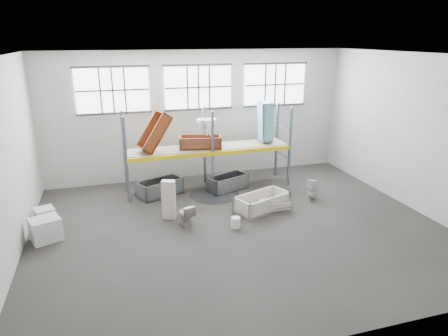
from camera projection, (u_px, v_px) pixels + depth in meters
name	position (u px, v px, depth m)	size (l,w,h in m)	color
floor	(238.00, 228.00, 12.12)	(12.00, 10.00, 0.10)	#433C38
ceiling	(240.00, 53.00, 10.53)	(12.00, 10.00, 0.10)	silver
wall_back	(198.00, 115.00, 15.92)	(12.00, 0.10, 5.00)	#B7B3AA
wall_front	(336.00, 222.00, 6.73)	(12.00, 0.10, 5.00)	#A4A098
wall_left	(2.00, 166.00, 9.67)	(0.10, 10.00, 5.00)	#B5B0A7
wall_right	(416.00, 133.00, 12.98)	(0.10, 10.00, 5.00)	#A29E97
window_left	(113.00, 90.00, 14.61)	(2.60, 0.04, 1.60)	white
window_mid	(198.00, 87.00, 15.48)	(2.60, 0.04, 1.60)	white
window_right	(275.00, 85.00, 16.36)	(2.60, 0.04, 1.60)	white
rack_upright_la	(126.00, 161.00, 13.46)	(0.08, 0.08, 3.00)	slate
rack_upright_lb	(124.00, 151.00, 14.55)	(0.08, 0.08, 3.00)	slate
rack_upright_ma	(213.00, 154.00, 14.28)	(0.08, 0.08, 3.00)	slate
rack_upright_mb	(204.00, 145.00, 15.37)	(0.08, 0.08, 3.00)	slate
rack_upright_ra	(290.00, 147.00, 15.10)	(0.08, 0.08, 3.00)	slate
rack_upright_rb	(277.00, 140.00, 16.19)	(0.08, 0.08, 3.00)	slate
rack_beam_front	(213.00, 154.00, 14.28)	(6.00, 0.10, 0.14)	yellow
rack_beam_back	(204.00, 145.00, 15.37)	(6.00, 0.10, 0.14)	yellow
shelf_deck	(208.00, 147.00, 14.80)	(5.90, 1.10, 0.03)	gray
wet_patch	(214.00, 195.00, 14.56)	(1.80, 1.80, 0.00)	black
bathtub_beige	(262.00, 202.00, 13.23)	(1.82, 0.86, 0.54)	beige
cistern_spare	(266.00, 205.00, 12.94)	(0.41, 0.20, 0.39)	beige
sink_in_tub	(244.00, 211.00, 12.81)	(0.42, 0.42, 0.14)	#C2AEA2
toilet_beige	(186.00, 214.00, 12.16)	(0.38, 0.66, 0.68)	#C3AEA5
cistern_tall	(169.00, 200.00, 12.51)	(0.40, 0.26, 1.25)	beige
toilet_white	(313.00, 189.00, 14.04)	(0.34, 0.35, 0.76)	silver
steel_tub_left	(160.00, 188.00, 14.44)	(1.58, 0.74, 0.58)	#95979B
steel_tub_right	(228.00, 183.00, 14.99)	(1.49, 0.69, 0.54)	#97989F
rust_tub_flat	(200.00, 142.00, 14.58)	(1.51, 0.71, 0.42)	brown
rust_tub_tilted	(154.00, 132.00, 13.99)	(1.49, 0.70, 0.42)	maroon
sink_on_shelf	(207.00, 134.00, 14.51)	(0.69, 0.53, 0.61)	silver
blue_tub_upright	(265.00, 122.00, 15.20)	(1.47, 0.69, 0.41)	#72AAC5
bucket	(236.00, 222.00, 12.03)	(0.28, 0.28, 0.32)	white
carton_near	(46.00, 229.00, 11.24)	(0.77, 0.66, 0.66)	silver
carton_far	(45.00, 215.00, 12.39)	(0.54, 0.54, 0.45)	silver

